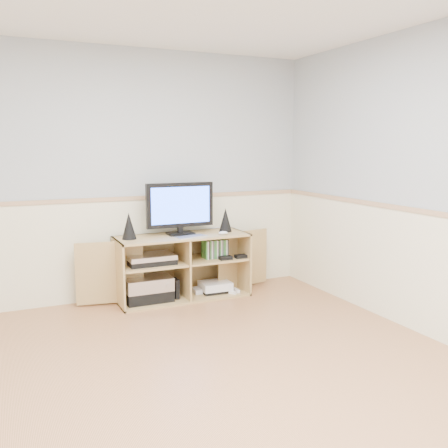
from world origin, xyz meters
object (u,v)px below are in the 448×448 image
at_px(keyboard, 191,237).
at_px(game_consoles, 214,287).
at_px(media_cabinet, 181,265).
at_px(monitor, 180,207).

distance_m(keyboard, game_consoles, 0.67).
distance_m(media_cabinet, game_consoles, 0.44).
height_order(media_cabinet, game_consoles, media_cabinet).
height_order(monitor, game_consoles, monitor).
xyz_separation_m(monitor, game_consoles, (0.34, -0.06, -0.87)).
height_order(media_cabinet, keyboard, keyboard).
height_order(keyboard, game_consoles, keyboard).
distance_m(monitor, game_consoles, 0.93).
distance_m(media_cabinet, keyboard, 0.38).
distance_m(media_cabinet, monitor, 0.60).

